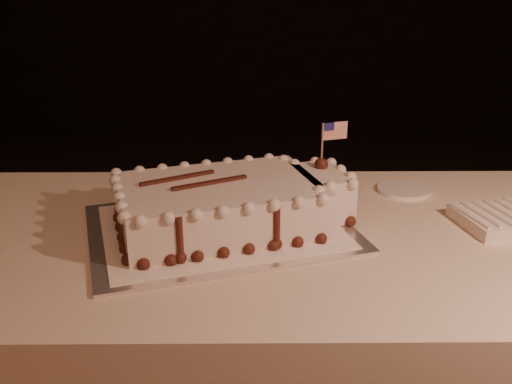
{
  "coord_description": "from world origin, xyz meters",
  "views": [
    {
      "loc": [
        -0.04,
        -0.54,
        1.29
      ],
      "look_at": [
        -0.03,
        0.61,
        0.84
      ],
      "focal_mm": 40.0,
      "sensor_mm": 36.0,
      "label": 1
    }
  ],
  "objects_px": {
    "cake_board": "(220,228)",
    "side_plate": "(404,189)",
    "banquet_table": "(269,370)",
    "napkin_stack": "(508,218)",
    "sheet_cake": "(233,203)"
  },
  "relations": [
    {
      "from": "banquet_table",
      "to": "sheet_cake",
      "type": "height_order",
      "value": "sheet_cake"
    },
    {
      "from": "sheet_cake",
      "to": "napkin_stack",
      "type": "height_order",
      "value": "sheet_cake"
    },
    {
      "from": "cake_board",
      "to": "side_plate",
      "type": "relative_size",
      "value": 4.13
    },
    {
      "from": "banquet_table",
      "to": "sheet_cake",
      "type": "distance_m",
      "value": 0.44
    },
    {
      "from": "banquet_table",
      "to": "napkin_stack",
      "type": "relative_size",
      "value": 9.69
    },
    {
      "from": "cake_board",
      "to": "side_plate",
      "type": "xyz_separation_m",
      "value": [
        0.47,
        0.23,
        0.0
      ]
    },
    {
      "from": "banquet_table",
      "to": "side_plate",
      "type": "bearing_deg",
      "value": 34.32
    },
    {
      "from": "banquet_table",
      "to": "napkin_stack",
      "type": "height_order",
      "value": "napkin_stack"
    },
    {
      "from": "sheet_cake",
      "to": "side_plate",
      "type": "height_order",
      "value": "sheet_cake"
    },
    {
      "from": "cake_board",
      "to": "sheet_cake",
      "type": "bearing_deg",
      "value": 0.49
    },
    {
      "from": "cake_board",
      "to": "side_plate",
      "type": "height_order",
      "value": "side_plate"
    },
    {
      "from": "banquet_table",
      "to": "side_plate",
      "type": "xyz_separation_m",
      "value": [
        0.36,
        0.24,
        0.38
      ]
    },
    {
      "from": "side_plate",
      "to": "cake_board",
      "type": "bearing_deg",
      "value": -153.79
    },
    {
      "from": "banquet_table",
      "to": "side_plate",
      "type": "distance_m",
      "value": 0.57
    },
    {
      "from": "banquet_table",
      "to": "sheet_cake",
      "type": "relative_size",
      "value": 4.31
    }
  ]
}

